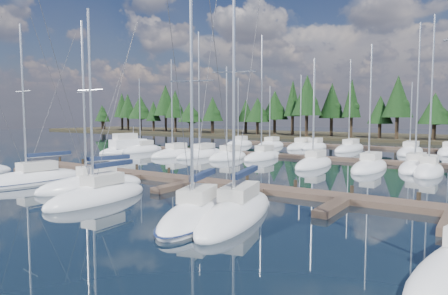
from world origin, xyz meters
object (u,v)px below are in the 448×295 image
Objects in this scene: front_sailboat_1 at (33,179)px; front_sailboat_4 at (195,215)px; front_sailboat_3 at (99,196)px; main_dock at (193,182)px; motor_yacht_left at (128,149)px; front_sailboat_5 at (237,212)px; front_sailboat_2 at (92,185)px.

front_sailboat_4 is at bearing -5.42° from front_sailboat_1.
front_sailboat_4 is (18.11, -1.72, 0.01)m from front_sailboat_1.
front_sailboat_1 is 1.04× the size of front_sailboat_3.
motor_yacht_left is at bearing 147.13° from main_dock.
main_dock is 13.17m from front_sailboat_1.
motor_yacht_left is (-31.53, 24.36, 0.22)m from front_sailboat_4.
front_sailboat_5 is at bearing 0.11° from front_sailboat_1.
front_sailboat_5 is (19.59, 0.04, 0.01)m from front_sailboat_1.
main_dock is at bearing 128.89° from front_sailboat_4.
main_dock is at bearing -32.87° from motor_yacht_left.
front_sailboat_1 reaches higher than front_sailboat_4.
front_sailboat_5 reaches higher than front_sailboat_3.
front_sailboat_1 reaches higher than front_sailboat_3.
front_sailboat_3 is (9.88, -1.34, 0.01)m from front_sailboat_1.
front_sailboat_2 is at bearing -47.77° from motor_yacht_left.
front_sailboat_2 reaches higher than front_sailboat_3.
front_sailboat_5 is at bearing -38.72° from main_dock.
front_sailboat_1 is 18.19m from front_sailboat_4.
front_sailboat_3 is at bearing -100.81° from main_dock.
front_sailboat_5 is at bearing 49.98° from front_sailboat_4.
front_sailboat_2 is 0.93× the size of front_sailboat_5.
front_sailboat_4 reaches higher than front_sailboat_2.
front_sailboat_4 is 1.37× the size of motor_yacht_left.
front_sailboat_3 is at bearing -7.74° from front_sailboat_1.
motor_yacht_left is at bearing 134.17° from front_sailboat_3.
front_sailboat_5 is (13.36, -0.96, -0.00)m from front_sailboat_2.
front_sailboat_2 is 1.02× the size of front_sailboat_3.
front_sailboat_1 reaches higher than main_dock.
front_sailboat_5 reaches higher than front_sailboat_1.
front_sailboat_5 is (9.70, 1.38, -0.00)m from front_sailboat_3.
front_sailboat_5 is 1.47× the size of motor_yacht_left.
front_sailboat_1 is at bearing -179.89° from front_sailboat_5.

